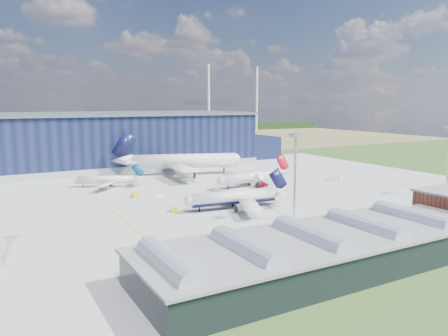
{
  "coord_description": "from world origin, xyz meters",
  "views": [
    {
      "loc": [
        -61.66,
        -119.5,
        30.93
      ],
      "look_at": [
        10.75,
        9.43,
        8.67
      ],
      "focal_mm": 35.0,
      "sensor_mm": 36.0,
      "label": 1
    }
  ],
  "objects_px": {
    "airliner_widebody": "(183,154)",
    "airliner_regional": "(106,175)",
    "gse_tug_c": "(136,195)",
    "light_mast_center": "(295,162)",
    "gse_tug_b": "(174,210)",
    "gse_van_b": "(335,178)",
    "gse_cart_b": "(159,196)",
    "airliner_red": "(252,172)",
    "hangar": "(127,141)",
    "airstair": "(256,183)",
    "airliner_navy": "(233,191)",
    "gse_cart_a": "(186,181)"
  },
  "relations": [
    {
      "from": "airliner_navy",
      "to": "gse_tug_b",
      "type": "bearing_deg",
      "value": -10.24
    },
    {
      "from": "airliner_regional",
      "to": "light_mast_center",
      "type": "bearing_deg",
      "value": 138.92
    },
    {
      "from": "airliner_widebody",
      "to": "gse_tug_b",
      "type": "relative_size",
      "value": 19.75
    },
    {
      "from": "airstair",
      "to": "airliner_widebody",
      "type": "bearing_deg",
      "value": 92.27
    },
    {
      "from": "gse_cart_a",
      "to": "gse_van_b",
      "type": "xyz_separation_m",
      "value": [
        54.78,
        -24.03,
        0.46
      ]
    },
    {
      "from": "gse_tug_b",
      "to": "gse_van_b",
      "type": "xyz_separation_m",
      "value": [
        76.22,
        15.37,
        0.5
      ]
    },
    {
      "from": "airliner_red",
      "to": "airliner_widebody",
      "type": "relative_size",
      "value": 0.6
    },
    {
      "from": "airliner_red",
      "to": "gse_tug_b",
      "type": "relative_size",
      "value": 11.87
    },
    {
      "from": "light_mast_center",
      "to": "gse_tug_b",
      "type": "bearing_deg",
      "value": 136.74
    },
    {
      "from": "airliner_widebody",
      "to": "airliner_regional",
      "type": "xyz_separation_m",
      "value": [
        -36.25,
        -11.53,
        -4.85
      ]
    },
    {
      "from": "light_mast_center",
      "to": "airstair",
      "type": "distance_m",
      "value": 47.55
    },
    {
      "from": "airstair",
      "to": "hangar",
      "type": "bearing_deg",
      "value": 90.73
    },
    {
      "from": "airliner_red",
      "to": "hangar",
      "type": "bearing_deg",
      "value": -78.8
    },
    {
      "from": "light_mast_center",
      "to": "airliner_red",
      "type": "relative_size",
      "value": 0.68
    },
    {
      "from": "airliner_regional",
      "to": "gse_tug_c",
      "type": "bearing_deg",
      "value": 125.06
    },
    {
      "from": "airliner_navy",
      "to": "airliner_regional",
      "type": "bearing_deg",
      "value": -57.67
    },
    {
      "from": "gse_cart_b",
      "to": "airstair",
      "type": "distance_m",
      "value": 37.77
    },
    {
      "from": "airliner_red",
      "to": "gse_tug_c",
      "type": "relative_size",
      "value": 10.2
    },
    {
      "from": "gse_tug_c",
      "to": "airstair",
      "type": "distance_m",
      "value": 44.56
    },
    {
      "from": "airliner_widebody",
      "to": "gse_cart_b",
      "type": "height_order",
      "value": "airliner_widebody"
    },
    {
      "from": "airliner_red",
      "to": "gse_tug_b",
      "type": "distance_m",
      "value": 45.46
    },
    {
      "from": "airliner_red",
      "to": "gse_cart_b",
      "type": "bearing_deg",
      "value": -3.26
    },
    {
      "from": "airliner_widebody",
      "to": "gse_cart_b",
      "type": "bearing_deg",
      "value": -104.69
    },
    {
      "from": "airliner_red",
      "to": "gse_tug_b",
      "type": "bearing_deg",
      "value": 23.2
    },
    {
      "from": "gse_van_b",
      "to": "light_mast_center",
      "type": "bearing_deg",
      "value": -178.77
    },
    {
      "from": "airliner_regional",
      "to": "gse_tug_b",
      "type": "relative_size",
      "value": 9.36
    },
    {
      "from": "airliner_navy",
      "to": "gse_tug_c",
      "type": "distance_m",
      "value": 36.34
    },
    {
      "from": "airliner_navy",
      "to": "gse_tug_c",
      "type": "bearing_deg",
      "value": -49.19
    },
    {
      "from": "airliner_navy",
      "to": "gse_cart_b",
      "type": "xyz_separation_m",
      "value": [
        -13.38,
        25.48,
        -4.92
      ]
    },
    {
      "from": "airliner_navy",
      "to": "gse_tug_c",
      "type": "xyz_separation_m",
      "value": [
        -19.84,
        30.07,
        -4.76
      ]
    },
    {
      "from": "airliner_widebody",
      "to": "airliner_regional",
      "type": "height_order",
      "value": "airliner_widebody"
    },
    {
      "from": "light_mast_center",
      "to": "airstair",
      "type": "xyz_separation_m",
      "value": [
        16.22,
        42.53,
        -13.74
      ]
    },
    {
      "from": "light_mast_center",
      "to": "gse_tug_c",
      "type": "distance_m",
      "value": 57.53
    },
    {
      "from": "airliner_red",
      "to": "airliner_regional",
      "type": "relative_size",
      "value": 1.27
    },
    {
      "from": "airliner_red",
      "to": "airliner_widebody",
      "type": "xyz_separation_m",
      "value": [
        -11.2,
        36.91,
        3.68
      ]
    },
    {
      "from": "light_mast_center",
      "to": "gse_tug_b",
      "type": "relative_size",
      "value": 8.04
    },
    {
      "from": "airliner_red",
      "to": "gse_tug_c",
      "type": "height_order",
      "value": "airliner_red"
    },
    {
      "from": "gse_cart_b",
      "to": "airstair",
      "type": "bearing_deg",
      "value": -72.72
    },
    {
      "from": "airliner_navy",
      "to": "airstair",
      "type": "bearing_deg",
      "value": -127.41
    },
    {
      "from": "hangar",
      "to": "airliner_red",
      "type": "xyz_separation_m",
      "value": [
        22.51,
        -80.59,
        -6.08
      ]
    },
    {
      "from": "airliner_widebody",
      "to": "gse_van_b",
      "type": "bearing_deg",
      "value": -22.31
    },
    {
      "from": "airliner_widebody",
      "to": "gse_van_b",
      "type": "relative_size",
      "value": 11.59
    },
    {
      "from": "hangar",
      "to": "airliner_regional",
      "type": "height_order",
      "value": "hangar"
    },
    {
      "from": "gse_tug_c",
      "to": "gse_cart_b",
      "type": "xyz_separation_m",
      "value": [
        6.46,
        -4.59,
        -0.16
      ]
    },
    {
      "from": "airliner_navy",
      "to": "gse_van_b",
      "type": "bearing_deg",
      "value": -153.51
    },
    {
      "from": "airliner_navy",
      "to": "gse_van_b",
      "type": "distance_m",
      "value": 63.25
    },
    {
      "from": "light_mast_center",
      "to": "airliner_red",
      "type": "distance_m",
      "value": 47.83
    },
    {
      "from": "gse_cart_a",
      "to": "airstair",
      "type": "relative_size",
      "value": 0.58
    },
    {
      "from": "light_mast_center",
      "to": "airliner_regional",
      "type": "bearing_deg",
      "value": 114.78
    },
    {
      "from": "gse_tug_c",
      "to": "gse_cart_b",
      "type": "distance_m",
      "value": 7.93
    }
  ]
}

